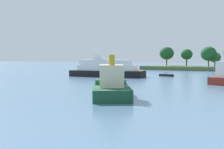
# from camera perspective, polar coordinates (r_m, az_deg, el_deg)

# --- Properties ---
(tugboat) EXTENTS (9.25, 10.93, 5.20)m
(tugboat) POSITION_cam_1_polar(r_m,az_deg,el_deg) (41.15, -0.12, -2.07)
(tugboat) COLOR #19472D
(tugboat) RESTS_ON ground
(small_motorboat) EXTENTS (4.05, 2.37, 1.03)m
(small_motorboat) POSITION_cam_1_polar(r_m,az_deg,el_deg) (85.72, 9.04, -0.10)
(small_motorboat) COLOR black
(small_motorboat) RESTS_ON ground
(white_riverboat) EXTENTS (18.87, 7.52, 6.60)m
(white_riverboat) POSITION_cam_1_polar(r_m,az_deg,el_deg) (82.74, -0.88, 0.86)
(white_riverboat) COLOR black
(white_riverboat) RESTS_ON ground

